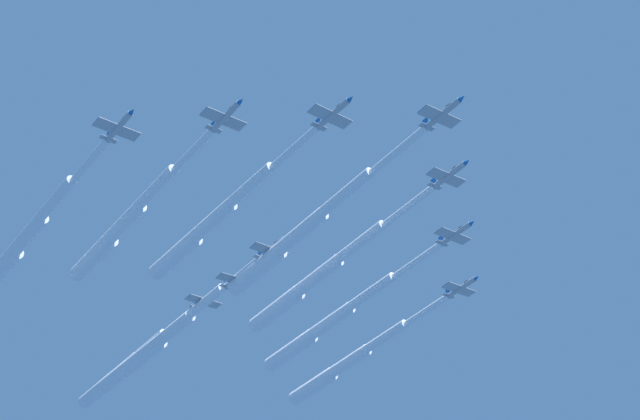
# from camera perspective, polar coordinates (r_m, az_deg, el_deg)

# --- Properties ---
(jet_lead) EXTENTS (62.18, 41.11, 4.00)m
(jet_lead) POSITION_cam_1_polar(r_m,az_deg,el_deg) (191.40, -1.45, -1.58)
(jet_lead) COLOR #9EA3AD
(jet_port_inner) EXTENTS (61.93, 40.98, 3.95)m
(jet_port_inner) POSITION_cam_1_polar(r_m,az_deg,el_deg) (207.78, -0.39, -4.22)
(jet_port_inner) COLOR #9EA3AD
(jet_starboard_inner) EXTENTS (56.58, 39.07, 3.89)m
(jet_starboard_inner) POSITION_cam_1_polar(r_m,az_deg,el_deg) (191.82, -6.69, -0.85)
(jet_starboard_inner) COLOR #9EA3AD
(jet_port_mid) EXTENTS (62.04, 41.60, 3.87)m
(jet_port_mid) POSITION_cam_1_polar(r_m,az_deg,el_deg) (223.68, 0.39, -6.91)
(jet_port_mid) COLOR #9EA3AD
(jet_starboard_mid) EXTENTS (56.63, 37.35, 3.88)m
(jet_starboard_mid) POSITION_cam_1_polar(r_m,az_deg,el_deg) (196.30, -11.83, -0.94)
(jet_starboard_mid) COLOR #9EA3AD
(jet_port_outer) EXTENTS (59.87, 39.45, 3.88)m
(jet_port_outer) POSITION_cam_1_polar(r_m,az_deg,el_deg) (238.50, 1.55, -9.25)
(jet_port_outer) COLOR #9EA3AD
(jet_starboard_outer) EXTENTS (58.56, 38.60, 3.85)m
(jet_starboard_outer) POSITION_cam_1_polar(r_m,az_deg,el_deg) (202.54, -17.30, -1.64)
(jet_starboard_outer) COLOR #9EA3AD
(jet_trail_port) EXTENTS (57.76, 38.86, 3.85)m
(jet_trail_port) POSITION_cam_1_polar(r_m,az_deg,el_deg) (225.48, -8.90, -7.22)
(jet_trail_port) COLOR #9EA3AD
(jet_trail_starboard) EXTENTS (59.44, 40.77, 3.99)m
(jet_trail_starboard) POSITION_cam_1_polar(r_m,az_deg,el_deg) (236.17, -10.81, -8.67)
(jet_trail_starboard) COLOR #9EA3AD
(jet_tail_end) EXTENTS (56.86, 38.01, 3.85)m
(jet_tail_end) POSITION_cam_1_polar(r_m,az_deg,el_deg) (245.18, -11.86, -9.42)
(jet_tail_end) COLOR #9EA3AD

